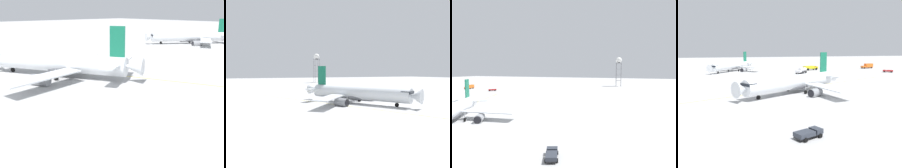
# 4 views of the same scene
# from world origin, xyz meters

# --- Properties ---
(ground_plane) EXTENTS (600.00, 600.00, 0.00)m
(ground_plane) POSITION_xyz_m (0.00, 0.00, 0.00)
(ground_plane) COLOR #B2B2B2
(airliner_main) EXTENTS (35.30, 32.56, 11.50)m
(airliner_main) POSITION_xyz_m (-3.11, -2.55, 2.95)
(airliner_main) COLOR silver
(airliner_main) RESTS_ON ground_plane
(airliner_secondary) EXTENTS (27.76, 34.23, 11.03)m
(airliner_secondary) POSITION_xyz_m (-15.78, 71.55, 2.82)
(airliner_secondary) COLOR silver
(airliner_secondary) RESTS_ON ground_plane
(taxiway_centreline) EXTENTS (115.97, 50.29, 0.01)m
(taxiway_centreline) POSITION_xyz_m (-5.94, 3.14, 0.00)
(taxiway_centreline) COLOR yellow
(taxiway_centreline) RESTS_ON ground_plane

